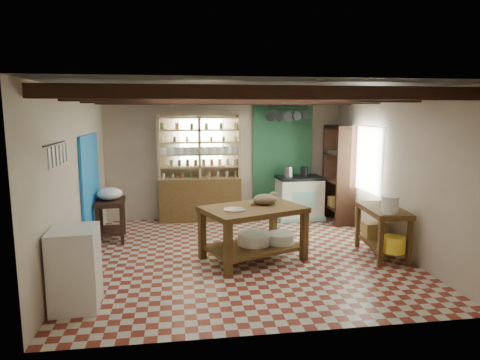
{
  "coord_description": "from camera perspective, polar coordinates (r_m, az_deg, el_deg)",
  "views": [
    {
      "loc": [
        -1.01,
        -6.52,
        2.28
      ],
      "look_at": [
        -0.0,
        0.3,
        1.17
      ],
      "focal_mm": 32.0,
      "sensor_mm": 36.0,
      "label": 1
    }
  ],
  "objects": [
    {
      "name": "floor",
      "position": [
        6.98,
        0.37,
        -9.99
      ],
      "size": [
        5.0,
        5.0,
        0.02
      ],
      "primitive_type": "cube",
      "color": "maroon",
      "rests_on": "ground"
    },
    {
      "name": "yellow_tub",
      "position": [
        6.81,
        19.82,
        -8.07
      ],
      "size": [
        0.35,
        0.35,
        0.24
      ],
      "primitive_type": "cylinder",
      "rotation": [
        0.0,
        0.0,
        -0.08
      ],
      "color": "yellow",
      "rests_on": "right_counter"
    },
    {
      "name": "basin_large",
      "position": [
        6.74,
        1.87,
        -7.85
      ],
      "size": [
        0.66,
        0.66,
        0.18
      ],
      "primitive_type": "cylinder",
      "rotation": [
        0.0,
        0.0,
        0.38
      ],
      "color": "white",
      "rests_on": "work_table"
    },
    {
      "name": "enamel_bowl",
      "position": [
        7.88,
        -16.97,
        -1.76
      ],
      "size": [
        0.47,
        0.47,
        0.22
      ],
      "primitive_type": "ellipsoid",
      "rotation": [
        0.0,
        0.0,
        0.07
      ],
      "color": "white",
      "rests_on": "prep_table"
    },
    {
      "name": "ceiling",
      "position": [
        6.61,
        0.4,
        11.93
      ],
      "size": [
        5.0,
        5.0,
        0.02
      ],
      "primitive_type": "cube",
      "color": "#404145",
      "rests_on": "wall_back"
    },
    {
      "name": "window_back",
      "position": [
        9.03,
        -5.2,
        5.42
      ],
      "size": [
        0.9,
        0.02,
        0.8
      ],
      "primitive_type": "cube",
      "color": "beige",
      "rests_on": "wall_back"
    },
    {
      "name": "basin_small",
      "position": [
        6.84,
        5.41,
        -7.72
      ],
      "size": [
        0.58,
        0.58,
        0.16
      ],
      "primitive_type": "cylinder",
      "rotation": [
        0.0,
        0.0,
        0.38
      ],
      "color": "white",
      "rests_on": "work_table"
    },
    {
      "name": "shelving_unit",
      "position": [
        8.92,
        -5.4,
        1.5
      ],
      "size": [
        1.7,
        0.34,
        2.2
      ],
      "primitive_type": "cube",
      "color": "tan",
      "rests_on": "floor"
    },
    {
      "name": "green_wall_patch",
      "position": [
        9.33,
        5.66,
        2.76
      ],
      "size": [
        1.3,
        0.04,
        2.3
      ],
      "primitive_type": "cube",
      "color": "#225535",
      "rests_on": "wall_back"
    },
    {
      "name": "steel_tray",
      "position": [
        6.32,
        -0.71,
        -3.97
      ],
      "size": [
        0.43,
        0.43,
        0.02
      ],
      "primitive_type": "cylinder",
      "rotation": [
        0.0,
        0.0,
        0.38
      ],
      "color": "#9E9FA5",
      "rests_on": "work_table"
    },
    {
      "name": "white_bucket",
      "position": [
        6.73,
        19.35,
        -3.12
      ],
      "size": [
        0.27,
        0.27,
        0.26
      ],
      "primitive_type": "cylinder",
      "rotation": [
        0.0,
        0.0,
        -0.08
      ],
      "color": "white",
      "rests_on": "right_counter"
    },
    {
      "name": "wicker_basket",
      "position": [
        7.47,
        17.52,
        -6.39
      ],
      "size": [
        0.38,
        0.32,
        0.25
      ],
      "primitive_type": "cube",
      "rotation": [
        0.0,
        0.0,
        -0.08
      ],
      "color": "#A88343",
      "rests_on": "right_counter"
    },
    {
      "name": "white_cabinet",
      "position": [
        5.44,
        -21.12,
        -10.87
      ],
      "size": [
        0.55,
        0.65,
        0.94
      ],
      "primitive_type": "cube",
      "rotation": [
        0.0,
        0.0,
        0.05
      ],
      "color": "white",
      "rests_on": "floor"
    },
    {
      "name": "kettle_right",
      "position": [
        9.16,
        8.57,
        1.11
      ],
      "size": [
        0.16,
        0.16,
        0.2
      ],
      "primitive_type": "cylinder",
      "rotation": [
        0.0,
        0.0,
        0.03
      ],
      "color": "black",
      "rests_on": "stove"
    },
    {
      "name": "wall_left",
      "position": [
        6.76,
        -21.06,
        0.2
      ],
      "size": [
        0.04,
        5.0,
        2.6
      ],
      "primitive_type": "cube",
      "color": "beige",
      "rests_on": "floor"
    },
    {
      "name": "wall_right",
      "position": [
        7.47,
        19.7,
        1.08
      ],
      "size": [
        0.04,
        5.0,
        2.6
      ],
      "primitive_type": "cube",
      "color": "beige",
      "rests_on": "floor"
    },
    {
      "name": "tall_rack",
      "position": [
        9.04,
        13.02,
        0.77
      ],
      "size": [
        0.4,
        0.86,
        2.0
      ],
      "primitive_type": "cube",
      "color": "#361D13",
      "rests_on": "floor"
    },
    {
      "name": "utensil_rail",
      "position": [
        5.53,
        -23.4,
        3.23
      ],
      "size": [
        0.06,
        0.9,
        0.28
      ],
      "primitive_type": "cube",
      "color": "black",
      "rests_on": "wall_left"
    },
    {
      "name": "pot_rack",
      "position": [
        8.86,
        6.42,
        8.44
      ],
      "size": [
        0.86,
        0.12,
        0.36
      ],
      "primitive_type": "cube",
      "color": "black",
      "rests_on": "ceiling"
    },
    {
      "name": "wall_front",
      "position": [
        4.26,
        5.57,
        -4.17
      ],
      "size": [
        5.0,
        0.04,
        2.6
      ],
      "primitive_type": "cube",
      "color": "beige",
      "rests_on": "floor"
    },
    {
      "name": "blue_wall_patch",
      "position": [
        7.65,
        -19.31,
        -0.24
      ],
      "size": [
        0.04,
        1.4,
        1.6
      ],
      "primitive_type": "cube",
      "color": "blue",
      "rests_on": "wall_left"
    },
    {
      "name": "prep_table",
      "position": [
        7.98,
        -16.81,
        -5.12
      ],
      "size": [
        0.55,
        0.76,
        0.73
      ],
      "primitive_type": "cube",
      "rotation": [
        0.0,
        0.0,
        0.07
      ],
      "color": "#361D13",
      "rests_on": "floor"
    },
    {
      "name": "right_counter",
      "position": [
        7.19,
        18.41,
        -6.57
      ],
      "size": [
        0.63,
        1.13,
        0.78
      ],
      "primitive_type": "cube",
      "rotation": [
        0.0,
        0.0,
        -0.08
      ],
      "color": "brown",
      "rests_on": "floor"
    },
    {
      "name": "kettle_left",
      "position": [
        9.05,
        6.47,
        1.13
      ],
      "size": [
        0.2,
        0.2,
        0.22
      ],
      "primitive_type": "cylinder",
      "rotation": [
        0.0,
        0.0,
        0.03
      ],
      "color": "#9E9FA5",
      "rests_on": "stove"
    },
    {
      "name": "ceiling_beams",
      "position": [
        6.6,
        0.4,
        10.89
      ],
      "size": [
        5.0,
        3.8,
        0.15
      ],
      "primitive_type": "cube",
      "color": "#361D13",
      "rests_on": "ceiling"
    },
    {
      "name": "stove",
      "position": [
        9.22,
        7.9,
        -2.34
      ],
      "size": [
        0.96,
        0.66,
        0.92
      ],
      "primitive_type": "cube",
      "rotation": [
        0.0,
        0.0,
        0.03
      ],
      "color": "white",
      "rests_on": "floor"
    },
    {
      "name": "work_table",
      "position": [
        6.65,
        1.73,
        -7.13
      ],
      "size": [
        1.73,
        1.46,
        0.83
      ],
      "primitive_type": "cube",
      "rotation": [
        0.0,
        0.0,
        0.38
      ],
      "color": "brown",
      "rests_on": "floor"
    },
    {
      "name": "cat",
      "position": [
        6.7,
        3.35,
        -2.59
      ],
      "size": [
        0.47,
        0.44,
        0.17
      ],
      "primitive_type": "ellipsoid",
      "rotation": [
        0.0,
        0.0,
        0.55
      ],
      "color": "#907654",
      "rests_on": "work_table"
    },
    {
      "name": "wall_back",
      "position": [
        9.13,
        -2.03,
        2.97
      ],
      "size": [
        5.0,
        0.04,
        2.6
      ],
      "primitive_type": "cube",
      "color": "beige",
      "rests_on": "floor"
    },
    {
      "name": "window_right",
      "position": [
        8.34,
        16.4,
        2.72
      ],
      "size": [
        0.02,
        1.3,
        1.2
      ],
      "primitive_type": "cube",
      "color": "beige",
      "rests_on": "wall_right"
    }
  ]
}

